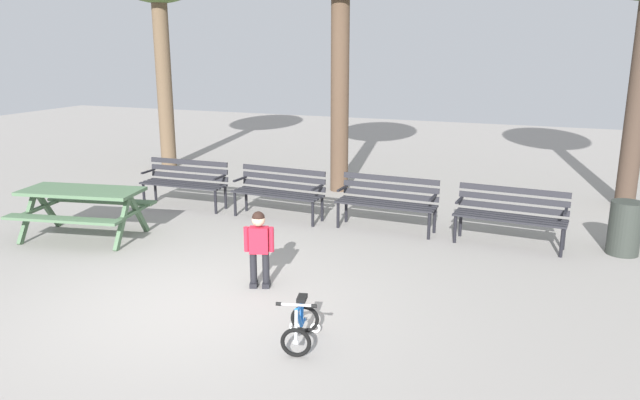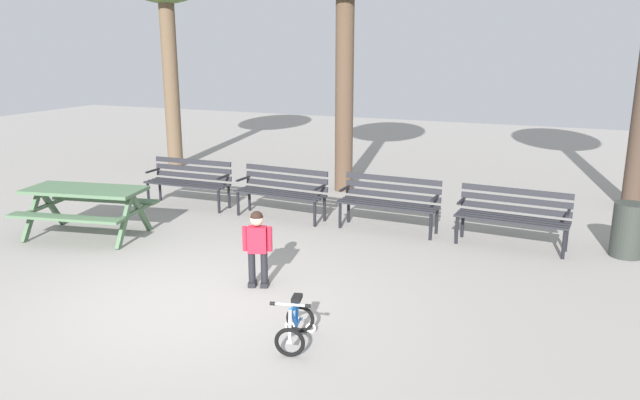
{
  "view_description": "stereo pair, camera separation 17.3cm",
  "coord_description": "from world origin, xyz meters",
  "px_view_note": "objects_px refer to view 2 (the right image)",
  "views": [
    {
      "loc": [
        3.73,
        -5.47,
        2.91
      ],
      "look_at": [
        0.8,
        1.98,
        0.85
      ],
      "focal_mm": 34.13,
      "sensor_mm": 36.0,
      "label": 1
    },
    {
      "loc": [
        3.89,
        -5.4,
        2.91
      ],
      "look_at": [
        0.8,
        1.98,
        0.85
      ],
      "focal_mm": 34.13,
      "sensor_mm": 36.0,
      "label": 2
    }
  ],
  "objects_px": {
    "child_standing": "(257,243)",
    "picnic_table": "(85,199)",
    "trash_bin": "(628,230)",
    "park_bench_left": "(282,188)",
    "park_bench_far_right": "(513,213)",
    "kids_bicycle": "(295,325)",
    "park_bench_right": "(390,199)",
    "park_bench_far_left": "(190,179)"
  },
  "relations": [
    {
      "from": "child_standing",
      "to": "kids_bicycle",
      "type": "distance_m",
      "value": 1.62
    },
    {
      "from": "park_bench_left",
      "to": "kids_bicycle",
      "type": "relative_size",
      "value": 2.65
    },
    {
      "from": "kids_bicycle",
      "to": "trash_bin",
      "type": "bearing_deg",
      "value": 52.29
    },
    {
      "from": "picnic_table",
      "to": "kids_bicycle",
      "type": "xyz_separation_m",
      "value": [
        4.46,
        -1.94,
        -0.39
      ]
    },
    {
      "from": "picnic_table",
      "to": "child_standing",
      "type": "distance_m",
      "value": 3.49
    },
    {
      "from": "picnic_table",
      "to": "park_bench_far_right",
      "type": "xyz_separation_m",
      "value": [
        6.12,
        2.05,
        -0.08
      ]
    },
    {
      "from": "park_bench_far_left",
      "to": "park_bench_left",
      "type": "bearing_deg",
      "value": -0.9
    },
    {
      "from": "picnic_table",
      "to": "trash_bin",
      "type": "relative_size",
      "value": 2.63
    },
    {
      "from": "picnic_table",
      "to": "park_bench_far_left",
      "type": "height_order",
      "value": "park_bench_far_left"
    },
    {
      "from": "park_bench_left",
      "to": "park_bench_right",
      "type": "distance_m",
      "value": 1.9
    },
    {
      "from": "picnic_table",
      "to": "park_bench_right",
      "type": "bearing_deg",
      "value": 26.94
    },
    {
      "from": "park_bench_far_right",
      "to": "kids_bicycle",
      "type": "distance_m",
      "value": 4.33
    },
    {
      "from": "child_standing",
      "to": "kids_bicycle",
      "type": "bearing_deg",
      "value": -48.2
    },
    {
      "from": "park_bench_left",
      "to": "park_bench_far_right",
      "type": "xyz_separation_m",
      "value": [
        3.8,
        -0.09,
        0.0
      ]
    },
    {
      "from": "picnic_table",
      "to": "park_bench_right",
      "type": "height_order",
      "value": "park_bench_right"
    },
    {
      "from": "park_bench_far_right",
      "to": "kids_bicycle",
      "type": "bearing_deg",
      "value": -112.7
    },
    {
      "from": "picnic_table",
      "to": "park_bench_far_right",
      "type": "distance_m",
      "value": 6.46
    },
    {
      "from": "child_standing",
      "to": "park_bench_right",
      "type": "bearing_deg",
      "value": 74.36
    },
    {
      "from": "trash_bin",
      "to": "park_bench_left",
      "type": "bearing_deg",
      "value": -179.16
    },
    {
      "from": "park_bench_far_left",
      "to": "park_bench_right",
      "type": "height_order",
      "value": "same"
    },
    {
      "from": "park_bench_left",
      "to": "park_bench_far_right",
      "type": "height_order",
      "value": "same"
    },
    {
      "from": "picnic_table",
      "to": "kids_bicycle",
      "type": "bearing_deg",
      "value": -23.49
    },
    {
      "from": "picnic_table",
      "to": "park_bench_right",
      "type": "relative_size",
      "value": 1.25
    },
    {
      "from": "park_bench_far_right",
      "to": "kids_bicycle",
      "type": "height_order",
      "value": "park_bench_far_right"
    },
    {
      "from": "park_bench_left",
      "to": "child_standing",
      "type": "height_order",
      "value": "child_standing"
    },
    {
      "from": "park_bench_far_left",
      "to": "kids_bicycle",
      "type": "distance_m",
      "value": 5.77
    },
    {
      "from": "park_bench_right",
      "to": "kids_bicycle",
      "type": "relative_size",
      "value": 2.63
    },
    {
      "from": "park_bench_left",
      "to": "park_bench_right",
      "type": "relative_size",
      "value": 1.01
    },
    {
      "from": "park_bench_far_left",
      "to": "park_bench_right",
      "type": "xyz_separation_m",
      "value": [
        3.81,
        -0.02,
        0.0
      ]
    },
    {
      "from": "picnic_table",
      "to": "kids_bicycle",
      "type": "height_order",
      "value": "picnic_table"
    },
    {
      "from": "child_standing",
      "to": "trash_bin",
      "type": "height_order",
      "value": "child_standing"
    },
    {
      "from": "park_bench_left",
      "to": "park_bench_far_right",
      "type": "bearing_deg",
      "value": -1.32
    },
    {
      "from": "picnic_table",
      "to": "kids_bicycle",
      "type": "distance_m",
      "value": 4.88
    },
    {
      "from": "picnic_table",
      "to": "park_bench_far_right",
      "type": "height_order",
      "value": "park_bench_far_right"
    },
    {
      "from": "park_bench_far_right",
      "to": "park_bench_left",
      "type": "bearing_deg",
      "value": 178.68
    },
    {
      "from": "kids_bicycle",
      "to": "trash_bin",
      "type": "relative_size",
      "value": 0.8
    },
    {
      "from": "child_standing",
      "to": "picnic_table",
      "type": "bearing_deg",
      "value": 167.38
    },
    {
      "from": "picnic_table",
      "to": "park_bench_right",
      "type": "distance_m",
      "value": 4.74
    },
    {
      "from": "park_bench_right",
      "to": "kids_bicycle",
      "type": "height_order",
      "value": "park_bench_right"
    },
    {
      "from": "park_bench_far_left",
      "to": "park_bench_far_right",
      "type": "distance_m",
      "value": 5.71
    },
    {
      "from": "park_bench_right",
      "to": "park_bench_left",
      "type": "bearing_deg",
      "value": -179.65
    },
    {
      "from": "picnic_table",
      "to": "park_bench_far_left",
      "type": "bearing_deg",
      "value": 79.14
    }
  ]
}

